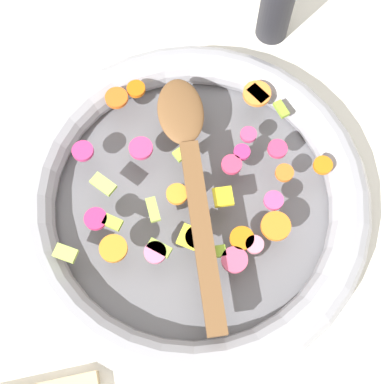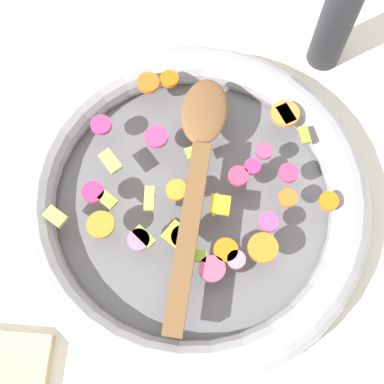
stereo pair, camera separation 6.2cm
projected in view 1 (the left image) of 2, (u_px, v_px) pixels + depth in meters
The scene contains 4 objects.
ground_plane at pixel (192, 206), 0.67m from camera, with size 4.00×4.00×0.00m, color silver.
skillet at pixel (192, 200), 0.65m from camera, with size 0.43×0.43×0.05m.
chopped_vegetables at pixel (197, 184), 0.62m from camera, with size 0.27×0.34×0.01m.
wooden_spoon at pixel (189, 169), 0.62m from camera, with size 0.31×0.06×0.01m.
Camera 1 is at (-0.21, 0.04, 0.63)m, focal length 50.00 mm.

